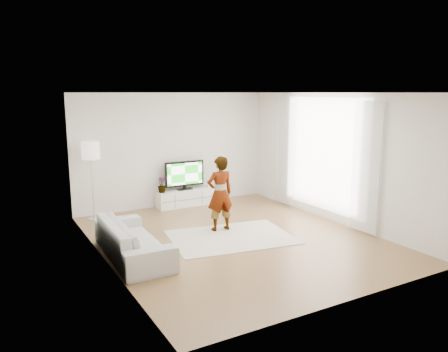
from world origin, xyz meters
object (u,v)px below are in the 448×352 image
rug (231,237)px  floor_lamp (91,154)px  media_console (185,198)px  player (220,194)px  sofa (133,239)px  television (185,174)px

rug → floor_lamp: floor_lamp is taller
media_console → floor_lamp: bearing=-178.4°
player → floor_lamp: size_ratio=0.88×
media_console → sofa: 3.51m
floor_lamp → media_console: bearing=1.6°
player → floor_lamp: (-2.07, 2.11, 0.70)m
rug → player: 0.92m
media_console → television: bearing=90.0°
television → player: 2.21m
player → floor_lamp: 3.04m
player → rug: bearing=89.8°
sofa → floor_lamp: size_ratio=1.25×
player → sofa: 2.14m
media_console → floor_lamp: floor_lamp is taller
media_console → rug: (-0.23, -2.68, -0.20)m
player → sofa: player is taller
media_console → player: player is taller
television → player: (-0.21, -2.20, -0.02)m
floor_lamp → player: bearing=-45.5°
media_console → floor_lamp: size_ratio=0.84×
rug → sofa: sofa is taller
media_console → floor_lamp: 2.61m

